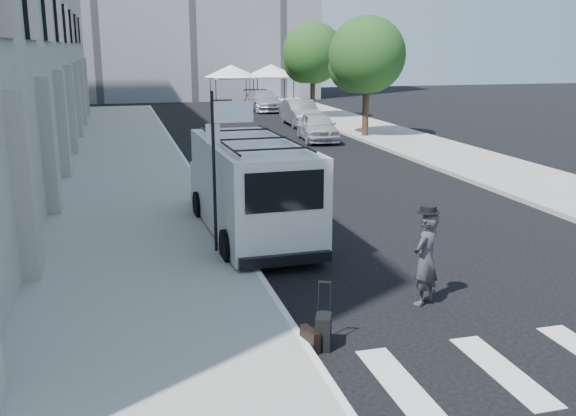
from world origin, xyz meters
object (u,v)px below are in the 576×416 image
parked_car_b (301,113)px  parked_car_a (318,127)px  briefcase (310,339)px  suitcase (323,331)px  businessman (426,259)px  parked_car_c (264,101)px  cargo_van (250,187)px

parked_car_b → parked_car_a: bearing=-96.4°
briefcase → suitcase: (0.22, 0.01, 0.11)m
businessman → briefcase: businessman is taller
businessman → briefcase: bearing=-8.6°
businessman → parked_car_c: 35.88m
parked_car_b → cargo_van: bearing=-107.3°
briefcase → suitcase: 0.25m
suitcase → parked_car_b: parked_car_b is taller
cargo_van → parked_car_a: (6.51, 15.03, -0.52)m
businessman → suitcase: (-2.31, -1.20, -0.58)m
businessman → parked_car_c: bearing=-132.5°
briefcase → parked_car_c: (7.70, 36.72, 0.56)m
suitcase → parked_car_c: 37.46m
briefcase → parked_car_c: 37.52m
businessman → cargo_van: (-2.14, 5.14, 0.36)m
parked_car_c → briefcase: bearing=-104.3°
cargo_van → parked_car_b: (7.42, 21.21, -0.47)m
suitcase → parked_car_c: parked_car_c is taller
parked_car_c → parked_car_b: bearing=-91.7°
businessman → briefcase: 2.89m
cargo_van → parked_car_c: size_ratio=1.26×
suitcase → parked_car_a: 22.39m
businessman → parked_car_a: businessman is taller
parked_car_c → businessman: bearing=-100.7°
briefcase → parked_car_b: 28.65m
businessman → briefcase: size_ratio=3.90×
briefcase → parked_car_a: size_ratio=0.11×
parked_car_b → briefcase: bearing=-103.9°
briefcase → parked_car_b: bearing=61.0°
parked_car_b → businessman: bearing=-99.4°
businessman → parked_car_a: size_ratio=0.42×
briefcase → parked_car_c: size_ratio=0.09×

